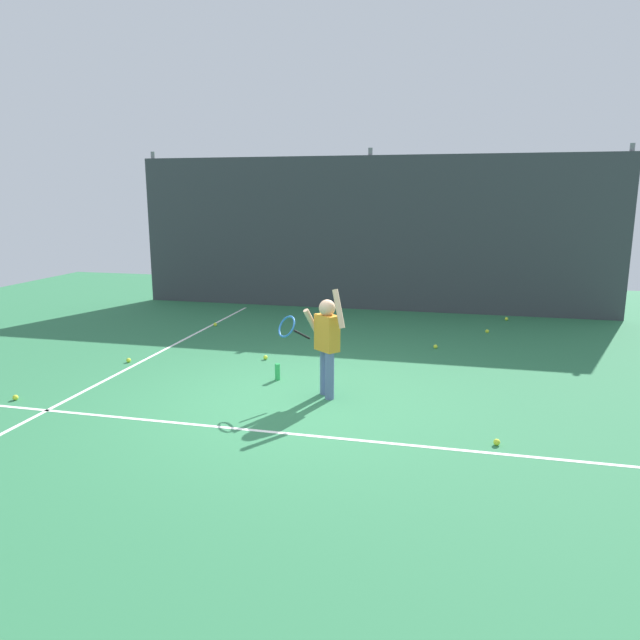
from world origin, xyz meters
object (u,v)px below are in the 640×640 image
object	(u,v)px
tennis_player	(325,339)
tennis_ball_3	(435,347)
water_bottle	(278,372)
tennis_ball_5	(487,331)
tennis_ball_1	(129,360)
tennis_ball_0	(497,442)
tennis_ball_8	(266,357)
tennis_ball_6	(506,319)
tennis_ball_7	(215,324)
tennis_ball_4	(15,398)

from	to	relation	value
tennis_player	tennis_ball_3	distance (m)	2.99
water_bottle	tennis_ball_5	distance (m)	4.48
tennis_player	tennis_ball_1	size ratio (longest dim) A/B	20.46
tennis_ball_0	tennis_ball_8	bearing A→B (deg)	143.09
tennis_ball_6	tennis_ball_8	xyz separation A→B (m)	(-3.70, -3.77, 0.00)
tennis_ball_7	tennis_ball_4	bearing A→B (deg)	-99.10
tennis_ball_4	tennis_ball_0	bearing A→B (deg)	-0.12
tennis_ball_4	tennis_ball_5	world-z (taller)	same
tennis_player	tennis_ball_3	bearing A→B (deg)	105.00
tennis_ball_1	tennis_ball_3	world-z (taller)	same
tennis_player	tennis_ball_4	bearing A→B (deg)	-124.89
tennis_ball_4	tennis_ball_5	size ratio (longest dim) A/B	1.00
tennis_ball_3	tennis_ball_8	bearing A→B (deg)	-152.88
tennis_player	tennis_ball_8	bearing A→B (deg)	171.12
tennis_ball_0	tennis_ball_6	xyz separation A→B (m)	(0.49, 6.19, 0.00)
tennis_ball_4	tennis_ball_5	xyz separation A→B (m)	(5.65, 4.98, 0.00)
tennis_player	tennis_ball_0	world-z (taller)	tennis_player
water_bottle	tennis_ball_4	xyz separation A→B (m)	(-2.83, -1.50, -0.08)
water_bottle	tennis_ball_0	bearing A→B (deg)	-28.91
tennis_ball_0	tennis_ball_6	world-z (taller)	same
tennis_ball_6	water_bottle	bearing A→B (deg)	-124.65
tennis_ball_5	tennis_ball_8	bearing A→B (deg)	-142.00
tennis_ball_5	tennis_ball_6	size ratio (longest dim) A/B	1.00
tennis_ball_8	tennis_ball_6	bearing A→B (deg)	45.53
tennis_ball_0	tennis_ball_6	distance (m)	6.20
water_bottle	tennis_ball_3	size ratio (longest dim) A/B	3.33
tennis_ball_0	tennis_ball_8	distance (m)	4.02
tennis_player	tennis_ball_5	xyz separation A→B (m)	(2.05, 3.97, -0.69)
tennis_ball_7	tennis_ball_6	bearing A→B (deg)	18.65
tennis_ball_3	tennis_ball_7	size ratio (longest dim) A/B	1.00
water_bottle	tennis_ball_1	distance (m)	2.40
tennis_ball_6	tennis_ball_7	xyz separation A→B (m)	(-5.36, -1.81, 0.00)
tennis_ball_1	tennis_ball_4	distance (m)	1.84
water_bottle	tennis_ball_6	distance (m)	5.68
water_bottle	tennis_ball_1	xyz separation A→B (m)	(-2.39, 0.28, -0.08)
tennis_ball_5	tennis_ball_6	xyz separation A→B (m)	(0.41, 1.20, 0.00)
tennis_player	tennis_ball_0	distance (m)	2.32
water_bottle	tennis_ball_0	distance (m)	3.13
tennis_player	tennis_ball_1	xyz separation A→B (m)	(-3.16, 0.78, -0.69)
tennis_ball_8	tennis_ball_4	bearing A→B (deg)	-134.44
tennis_ball_1	tennis_ball_3	size ratio (longest dim) A/B	1.00
tennis_ball_4	tennis_ball_8	bearing A→B (deg)	45.56
water_bottle	tennis_ball_0	xyz separation A→B (m)	(2.74, -1.51, -0.08)
tennis_player	tennis_ball_6	bearing A→B (deg)	104.03
tennis_ball_4	tennis_ball_8	xyz separation A→B (m)	(2.36, 2.40, 0.00)
tennis_ball_1	tennis_ball_8	bearing A→B (deg)	17.88
tennis_player	tennis_ball_7	distance (m)	4.49
water_bottle	tennis_ball_6	size ratio (longest dim) A/B	3.33
tennis_ball_3	water_bottle	bearing A→B (deg)	-132.53
tennis_ball_3	tennis_ball_4	size ratio (longest dim) A/B	1.00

